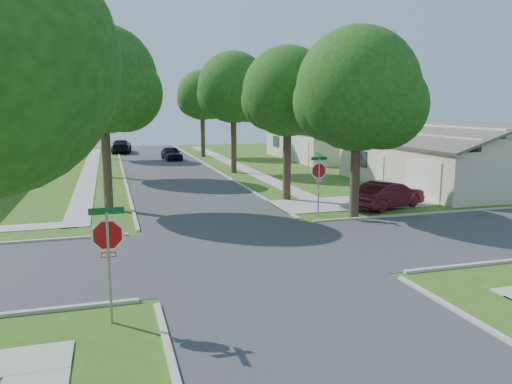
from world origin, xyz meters
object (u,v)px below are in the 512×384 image
object	(u,v)px
stop_sign_sw	(108,240)
house_ne_near	(440,162)
tree_w_mid	(105,86)
stop_sign_ne	(319,173)
car_curb_west	(121,146)
car_driveway	(388,195)
tree_w_far	(105,102)
house_ne_far	(325,143)
tree_e_near	(289,96)
tree_e_mid	(234,91)
tree_ne_corner	(359,95)
car_curb_east	(172,153)
tree_w_near	(104,85)
tree_e_far	(203,97)

from	to	relation	value
stop_sign_sw	house_ne_near	bearing A→B (deg)	37.18
stop_sign_sw	tree_w_mid	distance (m)	26.09
stop_sign_ne	car_curb_west	size ratio (longest dim) A/B	0.58
car_driveway	tree_w_far	bearing A→B (deg)	5.10
tree_w_mid	house_ne_far	world-z (taller)	tree_w_mid
tree_e_near	tree_e_mid	world-z (taller)	tree_e_mid
stop_sign_sw	tree_ne_corner	bearing A→B (deg)	38.84
tree_ne_corner	car_curb_west	bearing A→B (deg)	104.66
car_driveway	car_curb_east	world-z (taller)	car_driveway
tree_e_mid	tree_w_far	xyz separation A→B (m)	(-9.41, 13.00, -0.75)
tree_w_near	house_ne_far	world-z (taller)	tree_w_near
tree_e_far	tree_e_mid	bearing A→B (deg)	-89.98
tree_e_mid	tree_w_near	bearing A→B (deg)	-128.08
house_ne_far	tree_w_near	bearing A→B (deg)	-135.91
tree_e_near	tree_e_far	distance (m)	25.00
stop_sign_sw	tree_e_mid	xyz separation A→B (m)	(9.46, 25.71, 4.22)
tree_w_mid	tree_w_far	bearing A→B (deg)	90.05
house_ne_near	stop_sign_ne	bearing A→B (deg)	-150.86
tree_e_mid	house_ne_far	world-z (taller)	tree_e_mid
tree_e_far	house_ne_far	world-z (taller)	tree_e_far
stop_sign_sw	tree_e_far	bearing A→B (deg)	76.27
tree_e_near	tree_ne_corner	world-z (taller)	tree_ne_corner
house_ne_far	car_curb_west	bearing A→B (deg)	148.53
stop_sign_sw	tree_w_near	size ratio (longest dim) A/B	0.33
tree_w_near	car_driveway	size ratio (longest dim) A/B	2.16
stop_sign_sw	car_curb_west	distance (m)	45.49
tree_e_mid	tree_w_mid	size ratio (longest dim) A/B	0.96
tree_w_mid	house_ne_far	distance (m)	22.68
tree_e_near	car_curb_west	bearing A→B (deg)	104.06
house_ne_near	house_ne_far	distance (m)	18.00
tree_ne_corner	house_ne_near	distance (m)	12.47
tree_w_near	tree_w_mid	bearing A→B (deg)	89.98
tree_e_near	car_curb_west	xyz separation A→B (m)	(-7.95, 31.74, -4.90)
tree_e_near	stop_sign_ne	bearing A→B (deg)	-90.68
house_ne_near	tree_w_near	bearing A→B (deg)	-174.49
tree_w_far	car_driveway	bearing A→B (deg)	-64.59
tree_e_near	car_curb_east	world-z (taller)	tree_e_near
stop_sign_sw	tree_w_near	bearing A→B (deg)	89.77
stop_sign_sw	tree_e_mid	size ratio (longest dim) A/B	0.32
stop_sign_ne	house_ne_far	bearing A→B (deg)	65.07
tree_w_mid	car_driveway	world-z (taller)	tree_w_mid
car_driveway	car_curb_west	distance (m)	37.26
tree_e_near	car_curb_west	world-z (taller)	tree_e_near
tree_w_near	house_ne_near	bearing A→B (deg)	5.51
tree_e_far	tree_w_mid	bearing A→B (deg)	-125.85
tree_w_mid	car_driveway	size ratio (longest dim) A/B	2.30
tree_e_mid	tree_w_mid	distance (m)	9.40
tree_w_mid	tree_w_far	xyz separation A→B (m)	(-0.01, 13.00, -0.98)
tree_ne_corner	stop_sign_ne	bearing A→B (deg)	163.45
tree_e_near	tree_w_mid	bearing A→B (deg)	128.05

